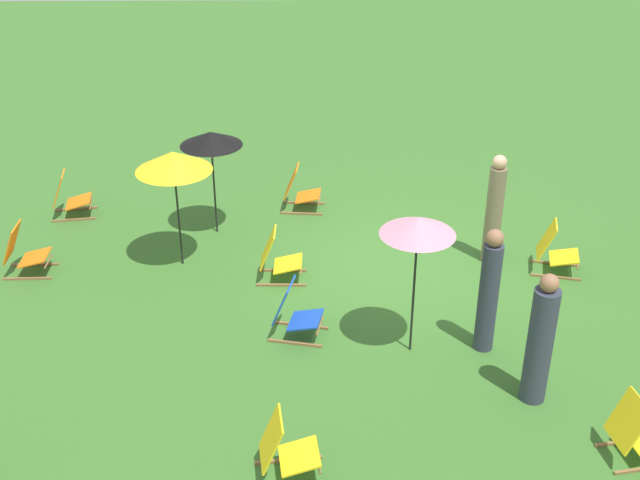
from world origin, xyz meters
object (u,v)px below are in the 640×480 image
at_px(deckchair_3, 637,432).
at_px(deckchair_8, 278,258).
at_px(deckchair_4, 285,451).
at_px(umbrella_0, 418,227).
at_px(deckchair_0, 294,313).
at_px(person_2, 494,211).
at_px(person_1, 540,342).
at_px(deckchair_1, 69,197).
at_px(umbrella_1, 173,161).
at_px(umbrella_2, 211,139).
at_px(deckchair_2, 300,191).
at_px(deckchair_5, 555,250).
at_px(person_0, 489,292).
at_px(deckchair_6, 24,252).

relative_size(deckchair_3, deckchair_8, 1.00).
xyz_separation_m(deckchair_4, umbrella_0, (2.31, -1.64, 1.50)).
relative_size(deckchair_0, deckchair_3, 1.02).
distance_m(umbrella_0, person_2, 3.03).
relative_size(deckchair_3, person_1, 0.47).
distance_m(deckchair_0, deckchair_4, 2.68).
xyz_separation_m(deckchair_1, umbrella_1, (-1.76, -2.21, 1.40)).
height_order(deckchair_3, umbrella_2, umbrella_2).
bearing_deg(deckchair_2, deckchair_4, -175.31).
relative_size(deckchair_4, person_2, 0.46).
xyz_separation_m(deckchair_0, deckchair_5, (1.66, -4.05, 0.00)).
height_order(deckchair_0, umbrella_0, umbrella_0).
height_order(umbrella_2, person_0, umbrella_2).
bearing_deg(umbrella_0, person_1, -126.74).
xyz_separation_m(deckchair_5, deckchair_8, (-0.15, 4.32, 0.00)).
xyz_separation_m(person_0, person_2, (2.37, -0.57, 0.01)).
bearing_deg(person_2, umbrella_1, 47.91).
distance_m(deckchair_0, deckchair_5, 4.38).
relative_size(deckchair_1, deckchair_2, 1.00).
bearing_deg(umbrella_1, deckchair_1, 51.50).
distance_m(deckchair_3, umbrella_2, 7.73).
relative_size(deckchair_1, umbrella_2, 0.46).
bearing_deg(deckchair_3, deckchair_1, 42.36).
height_order(deckchair_4, deckchair_5, same).
bearing_deg(person_0, deckchair_5, 16.36).
distance_m(deckchair_5, umbrella_2, 5.76).
bearing_deg(deckchair_6, deckchair_8, -94.54).
height_order(deckchair_5, person_2, person_2).
bearing_deg(umbrella_2, deckchair_4, -167.53).
relative_size(deckchair_6, umbrella_0, 0.42).
distance_m(deckchair_0, deckchair_8, 1.54).
bearing_deg(deckchair_1, deckchair_0, -141.61).
height_order(deckchair_2, deckchair_5, same).
bearing_deg(deckchair_5, deckchair_4, 149.85).
height_order(umbrella_0, person_0, umbrella_0).
bearing_deg(deckchair_6, umbrella_2, -65.65).
distance_m(deckchair_8, umbrella_1, 2.15).
relative_size(deckchair_1, person_1, 0.47).
distance_m(deckchair_0, umbrella_1, 3.06).
distance_m(deckchair_1, umbrella_1, 3.16).
bearing_deg(umbrella_0, deckchair_1, 53.39).
xyz_separation_m(deckchair_1, person_1, (-5.19, -6.98, 0.47)).
bearing_deg(deckchair_4, umbrella_0, -42.05).
bearing_deg(deckchair_0, deckchair_4, -169.07).
bearing_deg(umbrella_1, umbrella_0, -125.32).
xyz_separation_m(deckchair_0, person_2, (2.03, -3.13, 0.52)).
distance_m(deckchair_6, person_2, 7.37).
bearing_deg(person_1, person_0, -115.73).
height_order(deckchair_1, deckchair_5, same).
height_order(deckchair_8, umbrella_2, umbrella_2).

